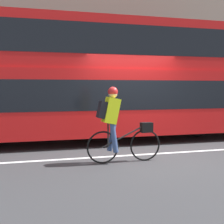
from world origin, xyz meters
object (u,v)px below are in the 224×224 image
trash_bin (223,110)px  street_sign_post (188,87)px  bus (103,76)px  cyclist_on_bike (117,122)px

trash_bin → street_sign_post: bearing=-179.8°
trash_bin → street_sign_post: (-1.76, -0.01, 1.04)m
bus → trash_bin: bearing=24.0°
bus → trash_bin: (6.19, 2.75, -1.35)m
bus → trash_bin: 6.91m
trash_bin → cyclist_on_bike: bearing=-139.5°
bus → cyclist_on_bike: bus is taller
street_sign_post → trash_bin: bearing=0.2°
cyclist_on_bike → street_sign_post: street_sign_post is taller
cyclist_on_bike → street_sign_post: 7.45m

